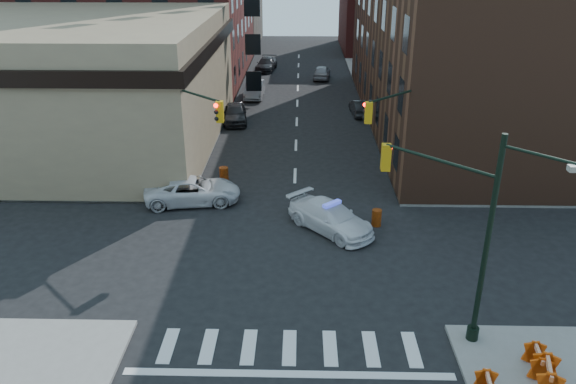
{
  "coord_description": "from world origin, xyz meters",
  "views": [
    {
      "loc": [
        0.34,
        -23.39,
        13.62
      ],
      "look_at": [
        -0.27,
        2.43,
        2.2
      ],
      "focal_mm": 35.0,
      "sensor_mm": 36.0,
      "label": 1
    }
  ],
  "objects_px": {
    "barrel_road": "(377,218)",
    "pedestrian_a": "(184,179)",
    "pickup": "(193,190)",
    "parked_car_wnear": "(235,113)",
    "parked_car_wfar": "(255,89)",
    "police_car": "(331,217)",
    "pedestrian_b": "(108,182)",
    "parked_car_enear": "(360,107)",
    "barrel_bank": "(224,175)",
    "barricade_se_a": "(537,361)",
    "barricade_nw_a": "(180,194)"
  },
  "relations": [
    {
      "from": "barricade_se_a",
      "to": "barricade_nw_a",
      "type": "bearing_deg",
      "value": 54.74
    },
    {
      "from": "barrel_road",
      "to": "parked_car_wnear",
      "type": "bearing_deg",
      "value": 117.15
    },
    {
      "from": "barrel_bank",
      "to": "barrel_road",
      "type": "bearing_deg",
      "value": -32.75
    },
    {
      "from": "pedestrian_b",
      "to": "barrel_bank",
      "type": "xyz_separation_m",
      "value": [
        6.28,
        2.8,
        -0.64
      ]
    },
    {
      "from": "police_car",
      "to": "parked_car_wnear",
      "type": "distance_m",
      "value": 20.38
    },
    {
      "from": "parked_car_enear",
      "to": "pickup",
      "type": "bearing_deg",
      "value": 53.42
    },
    {
      "from": "parked_car_enear",
      "to": "barrel_bank",
      "type": "relative_size",
      "value": 4.03
    },
    {
      "from": "barrel_road",
      "to": "parked_car_enear",
      "type": "bearing_deg",
      "value": 86.97
    },
    {
      "from": "barrel_road",
      "to": "barricade_nw_a",
      "type": "xyz_separation_m",
      "value": [
        -10.88,
        2.56,
        0.13
      ]
    },
    {
      "from": "parked_car_enear",
      "to": "pedestrian_b",
      "type": "distance_m",
      "value": 24.43
    },
    {
      "from": "pickup",
      "to": "parked_car_wnear",
      "type": "height_order",
      "value": "parked_car_wnear"
    },
    {
      "from": "barrel_road",
      "to": "police_car",
      "type": "bearing_deg",
      "value": -166.67
    },
    {
      "from": "pedestrian_b",
      "to": "barricade_nw_a",
      "type": "relative_size",
      "value": 1.72
    },
    {
      "from": "pickup",
      "to": "pedestrian_a",
      "type": "xyz_separation_m",
      "value": [
        -0.7,
        1.23,
        0.21
      ]
    },
    {
      "from": "pedestrian_a",
      "to": "pickup",
      "type": "bearing_deg",
      "value": -33.7
    },
    {
      "from": "police_car",
      "to": "pedestrian_a",
      "type": "height_order",
      "value": "pedestrian_a"
    },
    {
      "from": "parked_car_enear",
      "to": "barrel_bank",
      "type": "distance_m",
      "value": 18.39
    },
    {
      "from": "parked_car_wnear",
      "to": "pickup",
      "type": "bearing_deg",
      "value": -98.92
    },
    {
      "from": "police_car",
      "to": "barricade_nw_a",
      "type": "bearing_deg",
      "value": 116.93
    },
    {
      "from": "parked_car_wnear",
      "to": "parked_car_enear",
      "type": "relative_size",
      "value": 1.16
    },
    {
      "from": "police_car",
      "to": "barricade_se_a",
      "type": "height_order",
      "value": "police_car"
    },
    {
      "from": "pickup",
      "to": "barrel_road",
      "type": "relative_size",
      "value": 5.97
    },
    {
      "from": "pedestrian_b",
      "to": "parked_car_wfar",
      "type": "bearing_deg",
      "value": 66.29
    },
    {
      "from": "barrel_road",
      "to": "pedestrian_a",
      "type": "bearing_deg",
      "value": 160.36
    },
    {
      "from": "police_car",
      "to": "barrel_road",
      "type": "height_order",
      "value": "police_car"
    },
    {
      "from": "parked_car_wnear",
      "to": "parked_car_wfar",
      "type": "distance_m",
      "value": 8.47
    },
    {
      "from": "barrel_bank",
      "to": "barricade_se_a",
      "type": "distance_m",
      "value": 21.18
    },
    {
      "from": "pedestrian_b",
      "to": "barricade_nw_a",
      "type": "distance_m",
      "value": 4.23
    },
    {
      "from": "pickup",
      "to": "barrel_road",
      "type": "height_order",
      "value": "pickup"
    },
    {
      "from": "parked_car_wnear",
      "to": "parked_car_enear",
      "type": "bearing_deg",
      "value": 7.32
    },
    {
      "from": "pickup",
      "to": "parked_car_wfar",
      "type": "height_order",
      "value": "parked_car_wfar"
    },
    {
      "from": "police_car",
      "to": "parked_car_wfar",
      "type": "xyz_separation_m",
      "value": [
        -6.08,
        27.54,
        0.06
      ]
    },
    {
      "from": "parked_car_wnear",
      "to": "parked_car_wfar",
      "type": "relative_size",
      "value": 0.97
    },
    {
      "from": "parked_car_enear",
      "to": "barrel_bank",
      "type": "bearing_deg",
      "value": 52.25
    },
    {
      "from": "parked_car_enear",
      "to": "barrel_road",
      "type": "bearing_deg",
      "value": 81.82
    },
    {
      "from": "parked_car_wnear",
      "to": "parked_car_enear",
      "type": "xyz_separation_m",
      "value": [
        10.63,
        2.61,
        -0.13
      ]
    },
    {
      "from": "barricade_nw_a",
      "to": "police_car",
      "type": "bearing_deg",
      "value": -10.93
    },
    {
      "from": "parked_car_wnear",
      "to": "parked_car_wfar",
      "type": "xyz_separation_m",
      "value": [
        0.97,
        8.42,
        0.0
      ]
    },
    {
      "from": "parked_car_wnear",
      "to": "barrel_road",
      "type": "bearing_deg",
      "value": -69.34
    },
    {
      "from": "pickup",
      "to": "barricade_nw_a",
      "type": "distance_m",
      "value": 0.73
    },
    {
      "from": "parked_car_wfar",
      "to": "police_car",
      "type": "bearing_deg",
      "value": -76.33
    },
    {
      "from": "pickup",
      "to": "parked_car_wnear",
      "type": "bearing_deg",
      "value": -11.27
    },
    {
      "from": "pedestrian_a",
      "to": "barricade_nw_a",
      "type": "relative_size",
      "value": 1.4
    },
    {
      "from": "pickup",
      "to": "parked_car_enear",
      "type": "distance_m",
      "value": 21.67
    },
    {
      "from": "pickup",
      "to": "pedestrian_b",
      "type": "relative_size",
      "value": 2.72
    },
    {
      "from": "pedestrian_b",
      "to": "barrel_road",
      "type": "bearing_deg",
      "value": -19.29
    },
    {
      "from": "police_car",
      "to": "parked_car_wnear",
      "type": "height_order",
      "value": "parked_car_wnear"
    },
    {
      "from": "pickup",
      "to": "parked_car_enear",
      "type": "bearing_deg",
      "value": -40.27
    },
    {
      "from": "police_car",
      "to": "pedestrian_b",
      "type": "xyz_separation_m",
      "value": [
        -12.61,
        3.44,
        0.41
      ]
    },
    {
      "from": "barricade_se_a",
      "to": "parked_car_wfar",
      "type": "bearing_deg",
      "value": 25.53
    }
  ]
}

